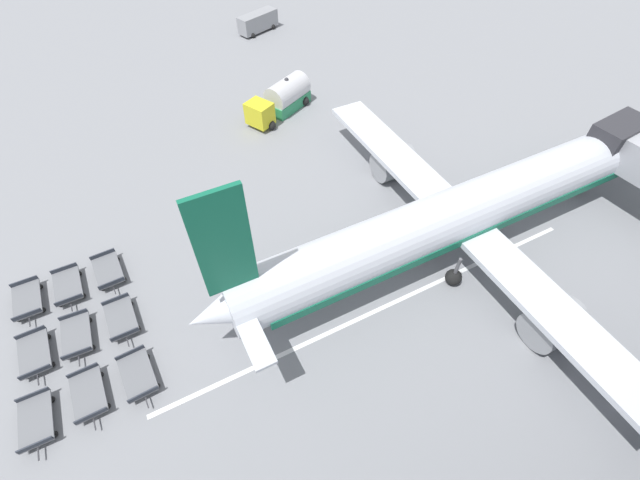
{
  "coord_description": "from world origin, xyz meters",
  "views": [
    {
      "loc": [
        23.91,
        -20.9,
        24.51
      ],
      "look_at": [
        8.03,
        -10.33,
        2.64
      ],
      "focal_mm": 24.0,
      "sensor_mm": 36.0,
      "label": 1
    }
  ],
  "objects": [
    {
      "name": "ground_plane",
      "position": [
        0.0,
        0.0,
        0.0
      ],
      "size": [
        500.0,
        500.0,
        0.0
      ],
      "primitive_type": "plane",
      "color": "gray"
    },
    {
      "name": "baggage_dolly_row_mid_b_col_a",
      "position": [
        0.6,
        -23.28,
        0.49
      ],
      "size": [
        3.77,
        1.95,
        0.92
      ],
      "color": "slate",
      "rests_on": "ground_plane"
    },
    {
      "name": "baggage_dolly_row_mid_b_col_c",
      "position": [
        9.27,
        -23.99,
        0.49
      ],
      "size": [
        3.76,
        1.93,
        0.92
      ],
      "color": "slate",
      "rests_on": "ground_plane"
    },
    {
      "name": "service_van",
      "position": [
        -28.98,
        4.55,
        1.24
      ],
      "size": [
        3.12,
        5.8,
        2.3
      ],
      "color": "gray",
      "rests_on": "ground_plane"
    },
    {
      "name": "baggage_dolly_row_near_col_b",
      "position": [
        4.49,
        -28.77,
        0.49
      ],
      "size": [
        3.78,
        1.99,
        0.92
      ],
      "color": "slate",
      "rests_on": "ground_plane"
    },
    {
      "name": "baggage_dolly_row_mid_a_col_b",
      "position": [
        4.62,
        -26.35,
        0.49
      ],
      "size": [
        3.81,
        2.17,
        0.92
      ],
      "color": "slate",
      "rests_on": "ground_plane"
    },
    {
      "name": "baggage_dolly_row_mid_a_col_c",
      "position": [
        8.86,
        -26.68,
        0.49
      ],
      "size": [
        3.78,
        2.0,
        0.92
      ],
      "color": "slate",
      "rests_on": "ground_plane"
    },
    {
      "name": "baggage_dolly_row_mid_b_col_b",
      "position": [
        4.95,
        -23.66,
        0.49
      ],
      "size": [
        3.78,
        2.0,
        0.92
      ],
      "color": "slate",
      "rests_on": "ground_plane"
    },
    {
      "name": "airplane",
      "position": [
        12.07,
        -0.1,
        3.31
      ],
      "size": [
        32.84,
        41.31,
        12.24
      ],
      "color": "silver",
      "rests_on": "ground_plane"
    },
    {
      "name": "stand_guidance_stripe",
      "position": [
        13.45,
        -8.85,
        0.0
      ],
      "size": [
        3.75,
        31.15,
        0.01
      ],
      "color": "white",
      "rests_on": "ground_plane"
    },
    {
      "name": "fuel_tanker_primary",
      "position": [
        -10.78,
        -2.38,
        1.37
      ],
      "size": [
        4.96,
        7.98,
        3.28
      ],
      "color": "yellow",
      "rests_on": "ground_plane"
    },
    {
      "name": "baggage_dolly_row_near_col_a",
      "position": [
        0.08,
        -28.45,
        0.49
      ],
      "size": [
        3.79,
        2.03,
        0.92
      ],
      "color": "slate",
      "rests_on": "ground_plane"
    },
    {
      "name": "baggage_dolly_row_mid_a_col_a",
      "position": [
        0.4,
        -25.94,
        0.49
      ],
      "size": [
        3.79,
        2.04,
        0.92
      ],
      "color": "slate",
      "rests_on": "ground_plane"
    },
    {
      "name": "baggage_dolly_row_near_col_c",
      "position": [
        8.77,
        -29.44,
        0.49
      ],
      "size": [
        3.8,
        2.09,
        0.92
      ],
      "color": "slate",
      "rests_on": "ground_plane"
    }
  ]
}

